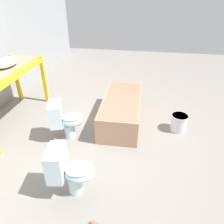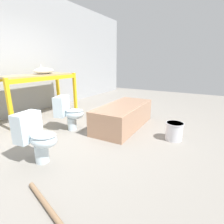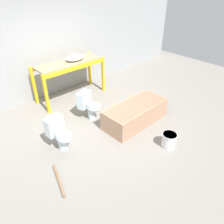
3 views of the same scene
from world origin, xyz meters
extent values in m
plane|color=gray|center=(0.00, 0.00, 0.00)|extent=(12.00, 12.00, 0.00)
cube|color=yellow|center=(1.26, 1.23, 0.53)|extent=(0.07, 0.07, 1.06)
cube|color=yellow|center=(1.26, 1.90, 0.53)|extent=(0.07, 0.07, 1.06)
cube|color=yellow|center=(0.33, 1.23, 0.98)|extent=(1.87, 0.06, 0.09)
ellipsoid|color=silver|center=(0.52, 1.53, 1.14)|extent=(0.53, 0.36, 0.16)
cube|color=tan|center=(0.74, -0.57, 0.24)|extent=(1.65, 0.75, 0.48)
cube|color=#977056|center=(0.74, -0.57, 0.38)|extent=(1.57, 0.67, 0.20)
cylinder|color=silver|center=(0.05, 0.26, 0.13)|extent=(0.18, 0.18, 0.26)
ellipsoid|color=silver|center=(0.07, 0.19, 0.34)|extent=(0.41, 0.46, 0.21)
ellipsoid|color=#9FAFB7|center=(0.07, 0.19, 0.42)|extent=(0.39, 0.43, 0.03)
cube|color=silver|center=(-0.02, 0.45, 0.49)|extent=(0.41, 0.31, 0.40)
cylinder|color=silver|center=(-1.08, -0.22, 0.13)|extent=(0.18, 0.18, 0.26)
ellipsoid|color=silver|center=(-1.07, -0.28, 0.34)|extent=(0.35, 0.42, 0.21)
ellipsoid|color=#9FAFB7|center=(-1.07, -0.28, 0.42)|extent=(0.33, 0.40, 0.03)
cube|color=silver|center=(-1.11, -0.02, 0.49)|extent=(0.39, 0.25, 0.40)
cylinder|color=silver|center=(0.59, -1.66, 0.16)|extent=(0.29, 0.29, 0.32)
cylinder|color=silver|center=(0.59, -1.66, 0.31)|extent=(0.31, 0.31, 0.02)
camera|label=1|loc=(-2.92, -1.02, 2.37)|focal=35.00mm
camera|label=2|loc=(-2.47, -2.15, 1.34)|focal=28.00mm
camera|label=3|loc=(-2.64, -3.44, 3.12)|focal=35.00mm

